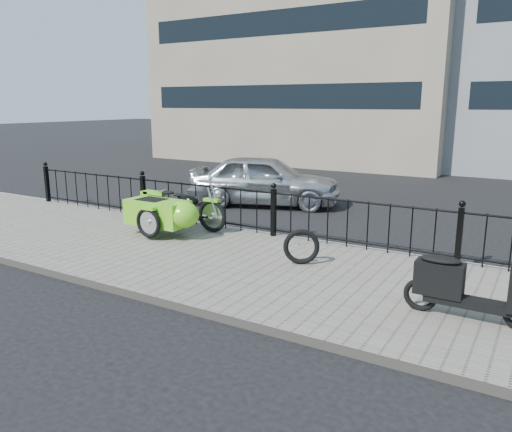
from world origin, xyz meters
The scene contains 9 objects.
ground centered at (0.00, 0.00, 0.00)m, with size 120.00×120.00×0.00m, color black.
sidewalk centered at (0.00, -0.50, 0.06)m, with size 30.00×3.80×0.12m, color #6D665C.
curb centered at (0.00, 1.44, 0.06)m, with size 30.00×0.10×0.12m, color gray.
iron_fence centered at (0.00, 1.30, 0.59)m, with size 14.11×0.11×1.08m.
building_tan centered at (-6.00, 15.99, 6.00)m, with size 14.00×8.01×12.00m.
motorcycle_sidecar centered at (-1.85, 0.29, 0.59)m, with size 2.28×1.48×0.98m.
scooter centered at (3.89, -0.98, 0.54)m, with size 1.60×0.47×1.08m.
spare_tire centered at (1.28, -0.06, 0.42)m, with size 0.60×0.60×0.09m, color black.
sedan_car centered at (-2.00, 4.41, 0.69)m, with size 1.63×4.05×1.38m, color #B7BBBF.
Camera 1 is at (4.70, -7.23, 2.74)m, focal length 35.00 mm.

